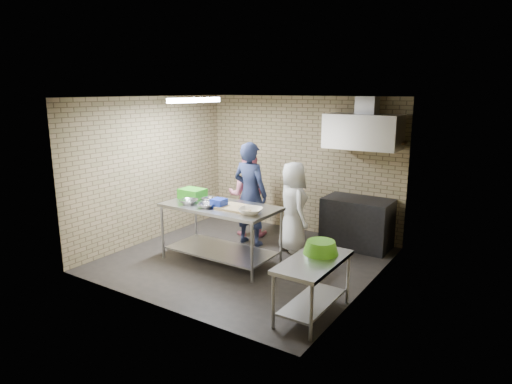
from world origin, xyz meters
TOP-DOWN VIEW (x-y plane):
  - floor at (0.00, 0.00)m, footprint 4.20×4.20m
  - ceiling at (0.00, 0.00)m, footprint 4.20×4.20m
  - back_wall at (0.00, 2.00)m, footprint 4.20×0.06m
  - front_wall at (0.00, -2.00)m, footprint 4.20×0.06m
  - left_wall at (-2.10, 0.00)m, footprint 0.06×4.00m
  - right_wall at (2.10, 0.00)m, footprint 0.06×4.00m
  - prep_table at (-0.31, -0.25)m, footprint 1.92×0.96m
  - side_counter at (1.80, -1.10)m, footprint 0.60×1.20m
  - stove at (1.35, 1.65)m, footprint 1.20×0.70m
  - range_hood at (1.35, 1.70)m, footprint 1.30×0.60m
  - hood_duct at (1.35, 1.85)m, footprint 0.35×0.30m
  - wall_shelf at (1.65, 1.89)m, footprint 0.80×0.20m
  - fluorescent_fixture at (-1.00, 0.00)m, footprint 0.10×1.25m
  - green_crate at (-1.01, -0.13)m, footprint 0.43×0.32m
  - blue_tub at (-0.26, -0.35)m, footprint 0.21×0.21m
  - cutting_board at (0.04, -0.27)m, footprint 0.59×0.45m
  - mixing_bowl_a at (-0.81, -0.45)m, footprint 0.38×0.38m
  - mixing_bowl_b at (-0.61, -0.20)m, footprint 0.29×0.29m
  - mixing_bowl_c at (-0.41, -0.47)m, footprint 0.35×0.35m
  - ceramic_bowl at (0.39, -0.40)m, footprint 0.46×0.46m
  - green_basin at (1.78, -0.85)m, footprint 0.46×0.46m
  - bottle_red at (1.40, 1.89)m, footprint 0.07×0.07m
  - bottle_green at (1.80, 1.89)m, footprint 0.06×0.06m
  - man_navy at (-0.37, 0.73)m, footprint 0.71×0.48m
  - woman_pink at (-0.71, 1.14)m, footprint 0.96×0.87m
  - woman_white at (0.45, 0.86)m, footprint 0.92×0.89m

SIDE VIEW (x-z plane):
  - floor at x=0.00m, z-range 0.00..0.00m
  - side_counter at x=1.80m, z-range 0.00..0.75m
  - stove at x=1.35m, z-range 0.00..0.90m
  - prep_table at x=-0.31m, z-range 0.00..0.96m
  - woman_pink at x=-0.71m, z-range 0.00..1.59m
  - woman_white at x=0.45m, z-range 0.00..1.60m
  - green_basin at x=1.78m, z-range 0.75..0.92m
  - man_navy at x=-0.37m, z-range 0.00..1.91m
  - cutting_board at x=0.04m, z-range 0.96..0.99m
  - mixing_bowl_c at x=-0.41m, z-range 0.96..1.03m
  - mixing_bowl_b at x=-0.61m, z-range 0.96..1.03m
  - mixing_bowl_a at x=-0.81m, z-range 0.96..1.03m
  - ceramic_bowl at x=0.39m, z-range 0.96..1.05m
  - blue_tub at x=-0.26m, z-range 0.96..1.10m
  - green_crate at x=-1.01m, z-range 0.96..1.13m
  - back_wall at x=0.00m, z-range 0.00..2.70m
  - front_wall at x=0.00m, z-range 0.00..2.70m
  - left_wall at x=-2.10m, z-range 0.00..2.70m
  - right_wall at x=2.10m, z-range 0.00..2.70m
  - wall_shelf at x=1.65m, z-range 1.90..1.94m
  - bottle_green at x=1.80m, z-range 1.94..2.09m
  - bottle_red at x=1.40m, z-range 1.94..2.12m
  - range_hood at x=1.35m, z-range 1.80..2.40m
  - hood_duct at x=1.35m, z-range 2.40..2.70m
  - fluorescent_fixture at x=-1.00m, z-range 2.60..2.68m
  - ceiling at x=0.00m, z-range 2.70..2.70m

